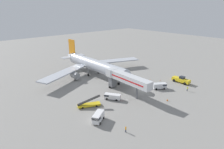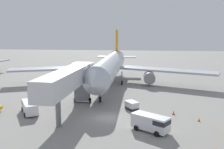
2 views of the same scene
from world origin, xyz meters
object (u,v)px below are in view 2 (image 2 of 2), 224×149
(jet_bridge, at_px, (71,80))
(baggage_cart_near_center, at_px, (132,105))
(airplane_at_gate, at_px, (110,66))
(service_van_rear_right, at_px, (29,107))
(safety_cone_bravo, at_px, (199,119))
(safety_cone_alpha, at_px, (174,112))
(service_van_far_center, at_px, (151,122))

(jet_bridge, distance_m, baggage_cart_near_center, 10.93)
(airplane_at_gate, relative_size, service_van_rear_right, 9.52)
(baggage_cart_near_center, distance_m, safety_cone_bravo, 10.80)
(service_van_rear_right, xyz_separation_m, baggage_cart_near_center, (15.96, 3.93, -0.31))
(airplane_at_gate, bearing_deg, service_van_rear_right, -113.26)
(airplane_at_gate, xyz_separation_m, safety_cone_alpha, (12.69, -20.73, -4.28))
(safety_cone_alpha, distance_m, safety_cone_bravo, 4.22)
(jet_bridge, distance_m, service_van_rear_right, 7.93)
(service_van_rear_right, height_order, safety_cone_alpha, service_van_rear_right)
(service_van_rear_right, bearing_deg, service_van_far_center, -15.41)
(baggage_cart_near_center, xyz_separation_m, safety_cone_bravo, (9.84, -4.43, -0.49))
(airplane_at_gate, height_order, safety_cone_alpha, airplane_at_gate)
(airplane_at_gate, xyz_separation_m, service_van_far_center, (9.00, -28.10, -3.38))
(airplane_at_gate, distance_m, safety_cone_bravo, 28.65)
(safety_cone_alpha, height_order, safety_cone_bravo, safety_cone_alpha)
(airplane_at_gate, bearing_deg, safety_cone_alpha, -58.52)
(jet_bridge, xyz_separation_m, baggage_cart_near_center, (9.37, 3.18, -4.65))
(airplane_at_gate, xyz_separation_m, jet_bridge, (-3.25, -22.15, 0.79))
(jet_bridge, xyz_separation_m, service_van_far_center, (12.25, -5.95, -4.17))
(airplane_at_gate, bearing_deg, safety_cone_bravo, -55.72)
(service_van_far_center, distance_m, safety_cone_bravo, 8.45)
(service_van_far_center, bearing_deg, service_van_rear_right, 164.59)
(jet_bridge, bearing_deg, airplane_at_gate, 81.65)
(safety_cone_alpha, bearing_deg, airplane_at_gate, 121.48)
(service_van_rear_right, distance_m, safety_cone_bravo, 25.82)
(service_van_rear_right, relative_size, safety_cone_alpha, 8.14)
(safety_cone_alpha, bearing_deg, baggage_cart_near_center, 165.04)
(service_van_far_center, height_order, baggage_cart_near_center, service_van_far_center)
(service_van_far_center, bearing_deg, baggage_cart_near_center, 107.52)
(safety_cone_alpha, relative_size, safety_cone_bravo, 1.25)
(jet_bridge, relative_size, service_van_rear_right, 3.61)
(service_van_rear_right, xyz_separation_m, safety_cone_bravo, (25.80, -0.50, -0.81))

